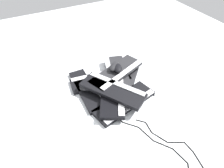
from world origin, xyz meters
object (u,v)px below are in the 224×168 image
at_px(keyboard_0, 125,102).
at_px(keyboard_4, 113,93).
at_px(mouse_2, 88,87).
at_px(keyboard_6, 113,90).
at_px(keyboard_5, 117,74).
at_px(mouse_0, 117,68).
at_px(mouse_3, 101,77).
at_px(keyboard_3, 89,89).
at_px(keyboard_2, 101,80).
at_px(mouse_1, 115,66).
at_px(keyboard_1, 125,79).
at_px(keyboard_7, 117,72).

bearing_deg(keyboard_0, keyboard_4, -155.20).
distance_m(keyboard_0, mouse_2, 0.28).
relative_size(keyboard_6, mouse_2, 4.12).
relative_size(keyboard_0, keyboard_5, 0.99).
bearing_deg(keyboard_4, mouse_0, 143.04).
bearing_deg(mouse_3, keyboard_4, -174.03).
bearing_deg(keyboard_3, keyboard_2, 112.45).
relative_size(keyboard_6, mouse_0, 4.12).
relative_size(keyboard_2, keyboard_6, 1.00).
xyz_separation_m(mouse_1, mouse_2, (0.05, -0.24, -0.06)).
xyz_separation_m(keyboard_2, keyboard_3, (0.05, -0.11, 0.00)).
bearing_deg(keyboard_2, keyboard_5, 75.99).
bearing_deg(mouse_0, keyboard_1, 67.05).
height_order(keyboard_0, mouse_3, mouse_3).
bearing_deg(keyboard_2, keyboard_1, 65.54).
relative_size(keyboard_0, keyboard_6, 1.02).
distance_m(keyboard_1, mouse_2, 0.29).
relative_size(keyboard_4, mouse_0, 4.17).
bearing_deg(keyboard_6, mouse_3, -179.20).
height_order(keyboard_7, mouse_1, mouse_1).
height_order(keyboard_0, keyboard_7, keyboard_7).
height_order(keyboard_2, keyboard_7, keyboard_7).
bearing_deg(mouse_0, mouse_1, -138.03).
relative_size(keyboard_5, mouse_1, 4.23).
bearing_deg(keyboard_5, keyboard_4, -36.39).
relative_size(keyboard_2, mouse_3, 4.14).
relative_size(keyboard_2, keyboard_5, 0.98).
distance_m(keyboard_3, mouse_2, 0.04).
xyz_separation_m(keyboard_1, keyboard_6, (0.12, -0.16, 0.06)).
relative_size(keyboard_2, mouse_0, 4.14).
xyz_separation_m(keyboard_3, mouse_0, (-0.01, 0.23, 0.10)).
xyz_separation_m(keyboard_0, mouse_2, (-0.21, -0.17, 0.04)).
relative_size(keyboard_7, mouse_0, 4.22).
bearing_deg(keyboard_0, keyboard_3, -145.43).
height_order(mouse_0, mouse_3, mouse_0).
distance_m(keyboard_0, mouse_3, 0.27).
distance_m(keyboard_1, keyboard_5, 0.07).
distance_m(keyboard_5, mouse_3, 0.12).
height_order(keyboard_3, keyboard_4, keyboard_4).
xyz_separation_m(keyboard_3, keyboard_6, (0.14, 0.12, 0.06)).
xyz_separation_m(mouse_1, mouse_3, (-0.00, -0.11, -0.06)).
height_order(mouse_1, mouse_2, mouse_1).
relative_size(mouse_1, mouse_2, 1.00).
relative_size(keyboard_1, keyboard_3, 0.95).
distance_m(keyboard_7, mouse_0, 0.04).
bearing_deg(keyboard_3, keyboard_7, 91.01).
distance_m(keyboard_4, keyboard_5, 0.20).
distance_m(keyboard_3, mouse_0, 0.25).
xyz_separation_m(keyboard_0, keyboard_5, (-0.25, 0.08, 0.03)).
relative_size(keyboard_0, keyboard_3, 1.04).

